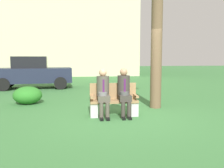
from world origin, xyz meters
TOP-DOWN VIEW (x-y plane):
  - ground_plane at (0.00, 0.00)m, footprint 80.00×80.00m
  - park_bench at (-0.36, 0.35)m, footprint 1.31×0.44m
  - seated_man_left at (-0.66, 0.23)m, footprint 0.34×0.72m
  - seated_man_right at (-0.08, 0.23)m, footprint 0.34×0.72m
  - shrub_near_bench at (-3.10, 2.42)m, footprint 0.99×0.91m
  - parked_car_near at (-3.74, 6.84)m, footprint 4.04×2.03m
  - building_backdrop at (-3.65, 18.58)m, footprint 15.96×8.71m

SIDE VIEW (x-z plane):
  - ground_plane at x=0.00m, z-range 0.00..0.00m
  - shrub_near_bench at x=-3.10m, z-range 0.00..0.62m
  - park_bench at x=-0.36m, z-range -0.06..0.84m
  - seated_man_left at x=-0.66m, z-range 0.07..1.39m
  - seated_man_right at x=-0.08m, z-range 0.07..1.40m
  - parked_car_near at x=-3.74m, z-range 0.00..1.68m
  - building_backdrop at x=-3.65m, z-range 0.02..14.44m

